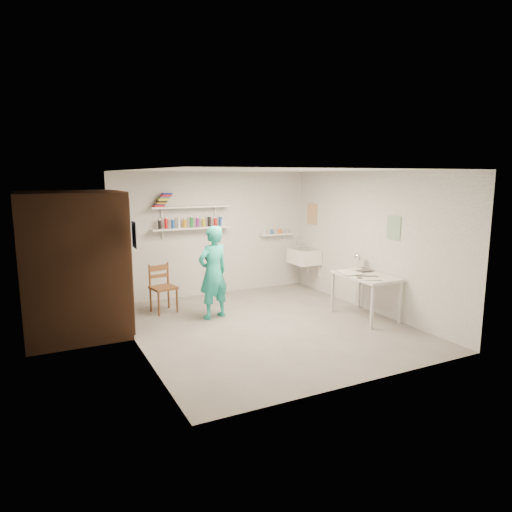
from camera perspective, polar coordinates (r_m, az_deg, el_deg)
name	(u,v)px	position (r m, az deg, el deg)	size (l,w,h in m)	color
floor	(267,326)	(7.24, 1.43, -8.78)	(4.00, 4.50, 0.02)	slate
ceiling	(268,170)	(6.86, 1.52, 10.73)	(4.00, 4.50, 0.02)	silver
wall_back	(214,234)	(8.99, -5.32, 2.79)	(4.00, 0.02, 2.40)	silver
wall_front	(365,280)	(5.10, 13.50, -2.99)	(4.00, 0.02, 2.40)	silver
wall_left	(134,261)	(6.27, -14.95, -0.65)	(0.02, 4.50, 2.40)	silver
wall_right	(371,242)	(8.08, 14.16, 1.72)	(0.02, 4.50, 2.40)	silver
doorway_recess	(122,263)	(7.33, -16.41, -0.81)	(0.02, 0.90, 2.00)	black
corridor_box	(72,263)	(7.23, -21.97, -0.86)	(1.40, 1.50, 2.10)	brown
door_lintel	(120,194)	(7.22, -16.67, 7.42)	(0.06, 1.05, 0.10)	brown
door_jamb_near	(130,268)	(6.85, -15.49, -1.50)	(0.06, 0.10, 2.00)	brown
door_jamb_far	(117,257)	(7.82, -16.93, -0.17)	(0.06, 0.10, 2.00)	brown
shelf_lower	(191,228)	(8.68, -8.11, 3.47)	(1.50, 0.22, 0.03)	white
shelf_upper	(191,207)	(8.64, -8.17, 6.11)	(1.50, 0.22, 0.03)	white
ledge_shelf	(276,234)	(9.49, 2.51, 2.72)	(0.70, 0.14, 0.03)	white
poster_left	(134,235)	(6.27, -14.99, 2.59)	(0.01, 0.28, 0.36)	#334C7F
poster_right_a	(312,214)	(9.46, 7.02, 5.25)	(0.01, 0.34, 0.42)	#995933
poster_right_b	(394,228)	(7.63, 16.82, 3.38)	(0.01, 0.30, 0.38)	#3F724C
belfast_sink	(304,256)	(9.35, 6.03, -0.04)	(0.48, 0.60, 0.30)	white
man	(213,273)	(7.47, -5.38, -2.07)	(0.56, 0.37, 1.53)	#23B39F
wall_clock	(212,255)	(7.64, -5.56, 0.14)	(0.27, 0.27, 0.04)	beige
wooden_chair	(163,288)	(7.99, -11.50, -3.91)	(0.40, 0.38, 0.86)	brown
work_table	(365,296)	(7.75, 13.49, -4.92)	(0.65, 1.09, 0.73)	silver
desk_lamp	(358,257)	(8.07, 12.65, -0.07)	(0.14, 0.14, 0.14)	white
spray_cans	(191,223)	(8.67, -8.12, 4.13)	(1.34, 0.06, 0.17)	black
book_stack	(163,200)	(8.48, -11.55, 6.89)	(0.34, 0.14, 0.25)	red
ledge_pots	(276,232)	(9.48, 2.51, 3.08)	(0.48, 0.07, 0.09)	silver
papers	(366,274)	(7.66, 13.60, -2.19)	(0.30, 0.22, 0.03)	silver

